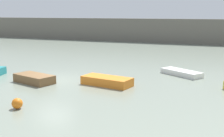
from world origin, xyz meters
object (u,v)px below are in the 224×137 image
(rowboat_brown, at_px, (34,79))
(rowboat_orange, at_px, (107,81))
(rowboat_white, at_px, (181,73))
(mooring_buoy, at_px, (17,103))

(rowboat_brown, height_order, rowboat_orange, rowboat_brown)
(rowboat_white, height_order, mooring_buoy, mooring_buoy)
(rowboat_orange, relative_size, mooring_buoy, 6.10)
(rowboat_white, xyz_separation_m, mooring_buoy, (-5.82, -10.34, 0.07))
(rowboat_orange, bearing_deg, mooring_buoy, -99.89)
(rowboat_white, bearing_deg, mooring_buoy, -86.54)
(rowboat_brown, bearing_deg, mooring_buoy, -46.18)
(rowboat_brown, xyz_separation_m, rowboat_white, (8.25, 5.71, -0.08))
(rowboat_orange, bearing_deg, rowboat_white, 60.71)
(rowboat_brown, distance_m, mooring_buoy, 5.23)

